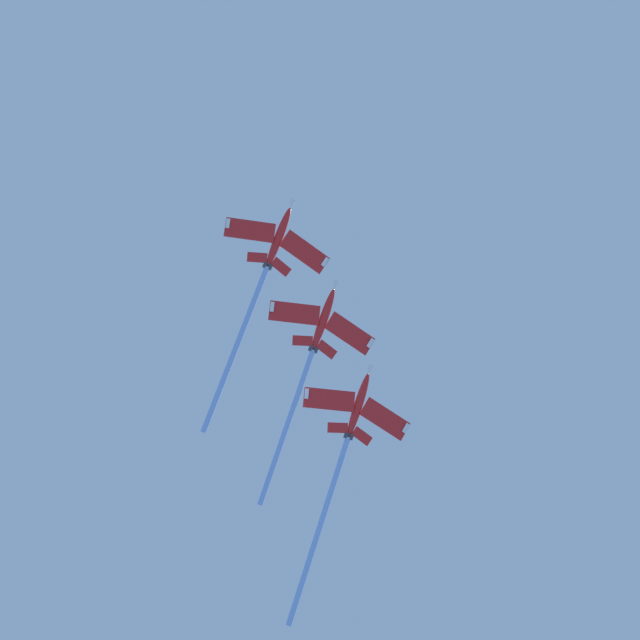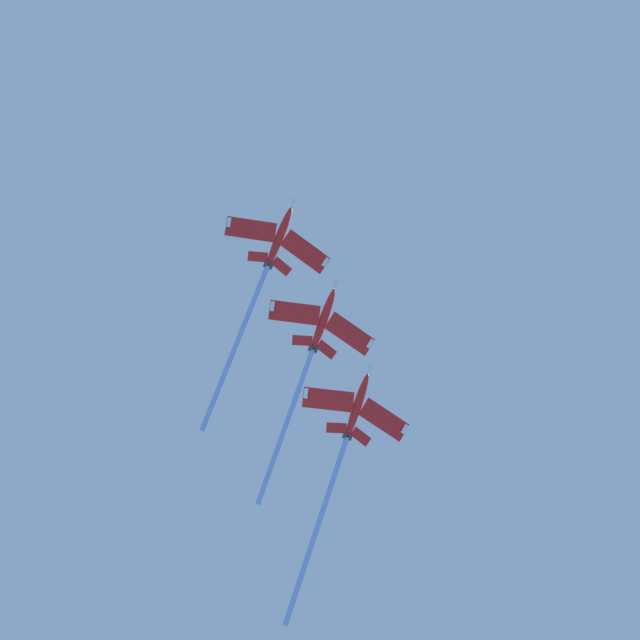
# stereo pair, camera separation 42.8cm
# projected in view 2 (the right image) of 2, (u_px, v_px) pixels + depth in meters

# --- Properties ---
(jet_lead) EXTENTS (30.57, 31.96, 20.38)m
(jet_lead) POSITION_uv_depth(u_px,v_px,m) (263.00, 279.00, 154.74)
(jet_lead) COLOR red
(jet_second) EXTENTS (28.12, 29.89, 19.98)m
(jet_second) POSITION_uv_depth(u_px,v_px,m) (311.00, 355.00, 153.39)
(jet_second) COLOR red
(jet_third) EXTENTS (31.05, 33.68, 21.01)m
(jet_third) POSITION_uv_depth(u_px,v_px,m) (341.00, 454.00, 151.96)
(jet_third) COLOR red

